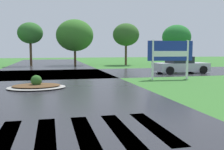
{
  "coord_description": "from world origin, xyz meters",
  "views": [
    {
      "loc": [
        0.14,
        -2.18,
        2.0
      ],
      "look_at": [
        2.7,
        8.55,
        0.9
      ],
      "focal_mm": 41.53,
      "sensor_mm": 36.0,
      "label": 1
    }
  ],
  "objects": [
    {
      "name": "median_island",
      "position": [
        -0.58,
        11.53,
        0.13
      ],
      "size": [
        2.94,
        2.29,
        0.68
      ],
      "color": "#9E9B93",
      "rests_on": "ground"
    },
    {
      "name": "car_blue_compact",
      "position": [
        10.83,
        17.64,
        0.64
      ],
      "size": [
        4.4,
        2.21,
        1.4
      ],
      "rotation": [
        0.0,
        0.0,
        0.0
      ],
      "color": "#B7B7BF",
      "rests_on": "ground"
    },
    {
      "name": "asphalt_roadway",
      "position": [
        0.0,
        10.0,
        0.0
      ],
      "size": [
        9.56,
        80.0,
        0.01
      ],
      "primitive_type": "cube",
      "color": "#2B2B30",
      "rests_on": "ground"
    },
    {
      "name": "estate_billboard",
      "position": [
        7.93,
        13.71,
        1.77
      ],
      "size": [
        3.13,
        0.27,
        2.61
      ],
      "rotation": [
        0.0,
        0.0,
        3.08
      ],
      "color": "white",
      "rests_on": "ground"
    },
    {
      "name": "asphalt_cross_road",
      "position": [
        0.0,
        19.32,
        0.0
      ],
      "size": [
        90.0,
        8.6,
        0.01
      ],
      "primitive_type": "cube",
      "color": "#2B2B30",
      "rests_on": "ground"
    },
    {
      "name": "background_treeline",
      "position": [
        1.87,
        30.31,
        3.69
      ],
      "size": [
        34.38,
        5.97,
        5.67
      ],
      "color": "#4C3823",
      "rests_on": "ground"
    },
    {
      "name": "crosswalk_stripes",
      "position": [
        -0.0,
        3.87,
        0.0
      ],
      "size": [
        5.85,
        2.89,
        0.01
      ],
      "color": "white",
      "rests_on": "ground"
    }
  ]
}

